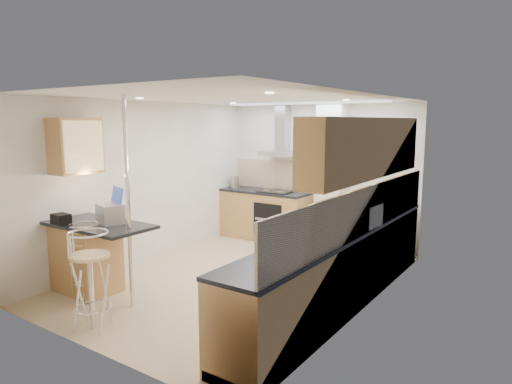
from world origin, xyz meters
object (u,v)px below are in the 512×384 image
Objects in this scene: microwave at (361,216)px; bread_bin at (300,243)px; laptop at (110,214)px; bar_stool_end at (91,280)px; bar_stool_near at (86,261)px.

microwave is 1.36m from bread_bin.
bread_bin is at bearing 24.49° from laptop.
microwave is 3.16m from bar_stool_end.
laptop is 0.36× the size of bar_stool_near.
bread_bin is (-0.09, -1.36, -0.04)m from microwave.
bread_bin is at bearing -23.04° from bar_stool_end.
bread_bin is (2.75, 0.50, 0.54)m from bar_stool_near.
laptop is at bearing 78.47° from bar_stool_end.
microwave is 1.31× the size of bread_bin.
laptop reaches higher than bar_stool_near.
bread_bin is (2.55, 0.25, -0.04)m from laptop.
laptop is 0.89× the size of bread_bin.
microwave is 0.53× the size of bar_stool_near.
bar_stool_end is at bearing -176.43° from bread_bin.
bar_stool_near is at bearing 166.84° from bread_bin.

